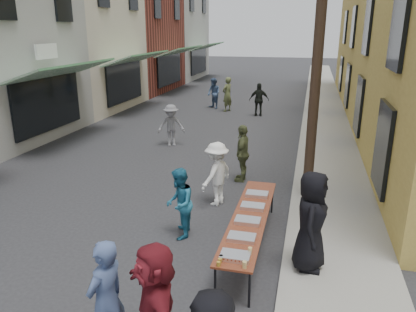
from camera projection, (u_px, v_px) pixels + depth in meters
The scene contains 26 objects.
ground at pixel (110, 232), 9.25m from camera, with size 120.00×120.00×0.00m, color #28282B.
sidewalk at pixel (324, 113), 21.92m from camera, with size 2.20×60.00×0.10m, color gray.
storefront_row at pixel (70, 34), 24.18m from camera, with size 8.00×37.00×9.00m.
utility_pole_near at pixel (320, 26), 9.66m from camera, with size 0.26×0.26×9.00m, color #2D2116.
utility_pole_mid at pixel (318, 27), 20.75m from camera, with size 0.26×0.26×9.00m, color #2D2116.
utility_pole_far at pixel (317, 27), 31.84m from camera, with size 0.26×0.26×9.00m, color #2D2116.
serving_table at pixel (250, 218), 8.35m from camera, with size 0.70×4.00×0.75m.
catering_tray_sausage at pixel (235, 256), 6.81m from camera, with size 0.50×0.33×0.08m, color maroon.
catering_tray_foil_b at pixel (242, 238), 7.41m from camera, with size 0.50×0.33×0.08m, color #B2B2B7.
catering_tray_buns at pixel (248, 221), 8.05m from camera, with size 0.50×0.33×0.08m, color tan.
catering_tray_foil_d at pixel (253, 206), 8.70m from camera, with size 0.50×0.33×0.08m, color #B2B2B7.
catering_tray_buns_end at pixel (257, 194), 9.35m from camera, with size 0.50×0.33×0.08m, color tan.
condiment_jar_a at pixel (218, 264), 6.58m from camera, with size 0.07×0.07×0.08m, color #A57F26.
condiment_jar_b at pixel (220, 261), 6.67m from camera, with size 0.07×0.07×0.08m, color #A57F26.
condiment_jar_c at pixel (221, 257), 6.77m from camera, with size 0.07×0.07×0.08m, color #A57F26.
cup_stack at pixel (245, 265), 6.52m from camera, with size 0.08×0.08×0.12m, color tan.
guest_front_b at pixel (106, 301), 5.51m from camera, with size 0.66×0.43×1.81m, color #435682.
guest_front_c at pixel (179, 203), 8.84m from camera, with size 0.77×0.60×1.59m, color teal.
guest_front_d at pixel (217, 174), 10.49m from camera, with size 1.09×0.63×1.69m, color white.
guest_front_e at pixel (243, 153), 12.15m from camera, with size 1.02×0.42×1.74m, color #555D36.
guest_queue_back at pixel (156, 307), 5.36m from camera, with size 1.72×0.55×1.86m, color maroon.
server at pixel (311, 221), 7.45m from camera, with size 0.94×0.61×1.92m, color black.
passerby_left at pixel (171, 125), 15.86m from camera, with size 1.06×0.61×1.63m, color slate.
passerby_mid at pixel (259, 100), 21.23m from camera, with size 1.01×0.42×1.73m, color black.
passerby_right at pixel (227, 94), 22.45m from camera, with size 0.69×0.45×1.89m, color #596339.
passerby_far at pixel (214, 93), 23.30m from camera, with size 0.84×0.66×1.74m, color #425A80.
Camera 1 is at (4.21, -7.49, 4.45)m, focal length 35.00 mm.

